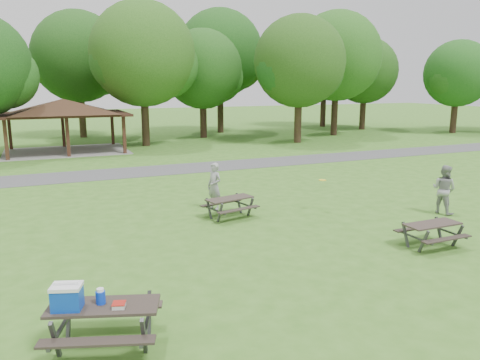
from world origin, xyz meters
The scene contains 18 objects.
ground centered at (0.00, 0.00, 0.00)m, with size 160.00×160.00×0.00m, color #3A6F1F.
asphalt_path centered at (0.00, 14.00, 0.01)m, with size 120.00×3.20×0.02m, color #47474A.
pavilion centered at (-4.00, 24.00, 3.06)m, with size 8.60×7.01×3.76m.
tree_row_e centered at (2.10, 25.03, 6.78)m, with size 8.40×8.00×11.02m.
tree_row_f centered at (8.09, 28.53, 5.84)m, with size 7.35×7.00×9.55m.
tree_row_g centered at (14.09, 22.03, 6.33)m, with size 7.77×7.40×10.25m.
tree_row_h centered at (20.10, 25.53, 7.03)m, with size 8.61×8.20×11.37m.
tree_row_i centered at (26.08, 29.03, 5.91)m, with size 7.14×6.80×9.52m.
tree_row_j centered at (32.08, 22.53, 5.56)m, with size 6.72×6.40×8.96m.
tree_deep_b centered at (-1.90, 33.03, 6.89)m, with size 8.40×8.00×11.13m.
tree_deep_c centered at (11.10, 32.03, 7.44)m, with size 8.82×8.40×11.90m.
tree_deep_d centered at (24.10, 33.53, 7.03)m, with size 8.40×8.00×11.27m.
picnic_table_near centered at (-5.13, -3.34, 0.80)m, with size 2.43×2.18×1.40m.
picnic_table_middle centered at (0.46, 3.70, 0.56)m, with size 2.01×1.75×0.76m.
picnic_table_far centered at (4.85, -1.64, 0.56)m, with size 1.74×1.42×0.76m.
frisbee_in_flight centered at (4.04, 3.09, 1.22)m, with size 0.33×0.33×0.02m.
frisbee_thrower centered at (0.35, 5.00, 0.92)m, with size 0.67×0.44×1.83m, color #98989A.
frisbee_catcher centered at (8.07, 1.00, 0.93)m, with size 0.90×0.70×1.86m, color gray.
Camera 1 is at (-5.79, -11.68, 4.85)m, focal length 35.00 mm.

